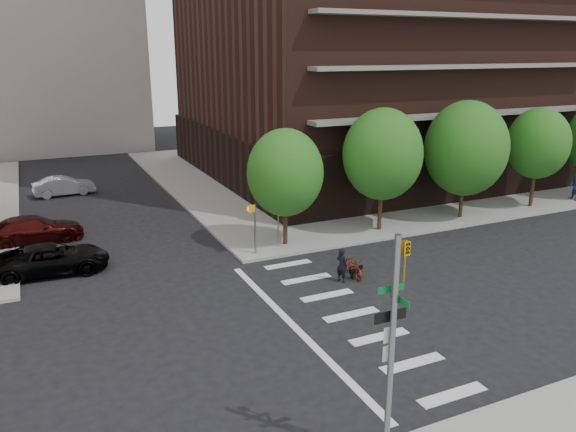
% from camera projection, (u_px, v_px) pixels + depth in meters
% --- Properties ---
extents(ground, '(120.00, 120.00, 0.00)m').
position_uv_depth(ground, '(283.00, 330.00, 21.21)').
color(ground, black).
rests_on(ground, ground).
extents(sidewalk_ne, '(39.00, 33.00, 0.15)m').
position_uv_depth(sidewalk_ne, '(383.00, 168.00, 49.89)').
color(sidewalk_ne, gray).
rests_on(sidewalk_ne, ground).
extents(crosswalk, '(3.85, 13.00, 0.01)m').
position_uv_depth(crosswalk, '(334.00, 318.00, 22.10)').
color(crosswalk, silver).
rests_on(crosswalk, ground).
extents(tree_a, '(4.00, 4.00, 5.90)m').
position_uv_depth(tree_a, '(285.00, 173.00, 29.06)').
color(tree_a, '#301E11').
rests_on(tree_a, sidewalk_ne).
extents(tree_b, '(4.50, 4.50, 6.65)m').
position_uv_depth(tree_b, '(383.00, 154.00, 31.33)').
color(tree_b, '#301E11').
rests_on(tree_b, sidewalk_ne).
extents(tree_c, '(5.00, 5.00, 6.80)m').
position_uv_depth(tree_c, '(466.00, 148.00, 33.78)').
color(tree_c, '#301E11').
rests_on(tree_c, sidewalk_ne).
extents(tree_d, '(4.00, 4.00, 6.20)m').
position_uv_depth(tree_d, '(538.00, 143.00, 36.23)').
color(tree_d, '#301E11').
rests_on(tree_d, sidewalk_ne).
extents(traffic_signal, '(0.90, 0.75, 6.00)m').
position_uv_depth(traffic_signal, '(391.00, 368.00, 13.73)').
color(traffic_signal, slate).
rests_on(traffic_signal, sidewalk_s).
extents(pedestrian_signal, '(2.18, 0.67, 2.60)m').
position_uv_depth(pedestrian_signal, '(260.00, 220.00, 28.50)').
color(pedestrian_signal, slate).
rests_on(pedestrian_signal, sidewalk_ne).
extents(parked_car_black, '(2.61, 5.21, 1.42)m').
position_uv_depth(parked_car_black, '(53.00, 259.00, 26.40)').
color(parked_car_black, black).
rests_on(parked_car_black, ground).
extents(parked_car_maroon, '(2.28, 5.17, 1.48)m').
position_uv_depth(parked_car_maroon, '(34.00, 229.00, 30.63)').
color(parked_car_maroon, '#370B0A').
rests_on(parked_car_maroon, ground).
extents(parked_car_silver, '(1.76, 4.32, 1.39)m').
position_uv_depth(parked_car_silver, '(64.00, 186.00, 40.55)').
color(parked_car_silver, '#B2B6BA').
rests_on(parked_car_silver, ground).
extents(scooter, '(0.96, 1.99, 1.00)m').
position_uv_depth(scooter, '(353.00, 266.00, 26.12)').
color(scooter, maroon).
rests_on(scooter, ground).
extents(dog_walker, '(0.67, 0.55, 1.59)m').
position_uv_depth(dog_walker, '(342.00, 265.00, 25.43)').
color(dog_walker, black).
rests_on(dog_walker, ground).
extents(dog, '(0.68, 0.23, 0.57)m').
position_uv_depth(dog, '(356.00, 271.00, 25.91)').
color(dog, black).
rests_on(dog, ground).
extents(pedestrian_far, '(0.98, 0.81, 1.83)m').
position_uv_depth(pedestrian_far, '(575.00, 187.00, 38.64)').
color(pedestrian_far, navy).
rests_on(pedestrian_far, sidewalk_ne).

